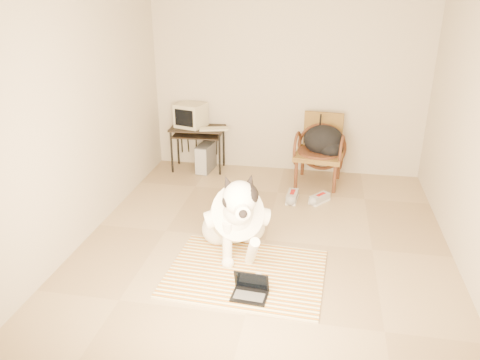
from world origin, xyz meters
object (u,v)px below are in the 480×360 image
(computer_desk, at_px, (197,134))
(pc_tower, at_px, (206,158))
(laptop, at_px, (250,290))
(rattan_chair, at_px, (320,150))
(backpack, at_px, (325,141))
(dog, at_px, (236,218))
(crt_monitor, at_px, (191,115))

(computer_desk, distance_m, pc_tower, 0.39)
(laptop, distance_m, rattan_chair, 2.94)
(computer_desk, distance_m, backpack, 1.92)
(dog, distance_m, rattan_chair, 2.27)
(pc_tower, bearing_deg, rattan_chair, -4.79)
(laptop, distance_m, crt_monitor, 3.47)
(dog, height_order, pc_tower, dog)
(dog, distance_m, backpack, 2.24)
(dog, relative_size, rattan_chair, 1.37)
(backpack, bearing_deg, pc_tower, 173.28)
(dog, bearing_deg, backpack, 66.99)
(rattan_chair, bearing_deg, pc_tower, 175.21)
(dog, relative_size, crt_monitor, 2.78)
(laptop, relative_size, crt_monitor, 0.71)
(dog, height_order, laptop, dog)
(rattan_chair, bearing_deg, laptop, -100.62)
(laptop, distance_m, backpack, 2.91)
(pc_tower, height_order, rattan_chair, rattan_chair)
(computer_desk, bearing_deg, pc_tower, -14.09)
(rattan_chair, bearing_deg, crt_monitor, 173.58)
(backpack, bearing_deg, dog, -113.01)
(computer_desk, relative_size, crt_monitor, 1.71)
(pc_tower, bearing_deg, laptop, -68.62)
(dog, height_order, computer_desk, dog)
(laptop, xyz_separation_m, computer_desk, (-1.30, 3.03, 0.50))
(rattan_chair, bearing_deg, backpack, -47.13)
(dog, xyz_separation_m, crt_monitor, (-1.13, 2.33, 0.43))
(dog, bearing_deg, laptop, -69.69)
(computer_desk, height_order, crt_monitor, crt_monitor)
(computer_desk, bearing_deg, dog, -65.82)
(crt_monitor, relative_size, backpack, 0.86)
(rattan_chair, relative_size, backpack, 1.75)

